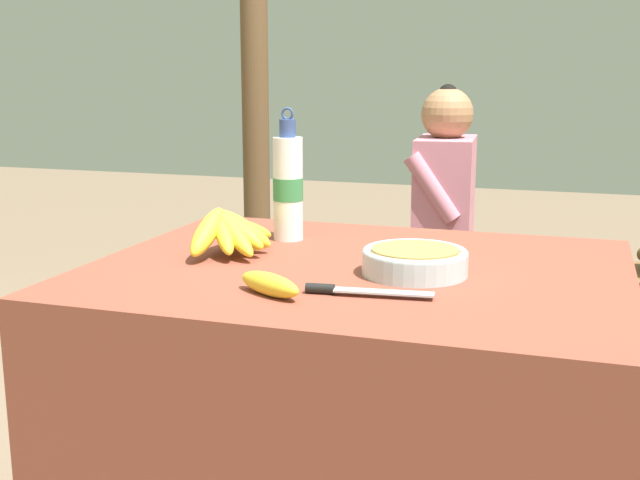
# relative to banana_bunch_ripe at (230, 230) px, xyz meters

# --- Properties ---
(market_counter) EXTENTS (1.14, 0.91, 0.69)m
(market_counter) POSITION_rel_banana_bunch_ripe_xyz_m (0.31, -0.02, -0.40)
(market_counter) COLOR brown
(market_counter) RESTS_ON ground_plane
(banana_bunch_ripe) EXTENTS (0.16, 0.28, 0.12)m
(banana_bunch_ripe) POSITION_rel_banana_bunch_ripe_xyz_m (0.00, 0.00, 0.00)
(banana_bunch_ripe) COLOR #4C381E
(banana_bunch_ripe) RESTS_ON market_counter
(serving_bowl) EXTENTS (0.22, 0.22, 0.06)m
(serving_bowl) POSITION_rel_banana_bunch_ripe_xyz_m (0.44, -0.05, -0.03)
(serving_bowl) COLOR silver
(serving_bowl) RESTS_ON market_counter
(water_bottle) EXTENTS (0.08, 0.08, 0.33)m
(water_bottle) POSITION_rel_banana_bunch_ripe_xyz_m (0.07, 0.20, 0.08)
(water_bottle) COLOR white
(water_bottle) RESTS_ON market_counter
(loose_banana_front) EXTENTS (0.16, 0.11, 0.04)m
(loose_banana_front) POSITION_rel_banana_bunch_ripe_xyz_m (0.21, -0.29, -0.04)
(loose_banana_front) COLOR yellow
(loose_banana_front) RESTS_ON market_counter
(knife) EXTENTS (0.25, 0.05, 0.02)m
(knife) POSITION_rel_banana_bunch_ripe_xyz_m (0.36, -0.25, -0.05)
(knife) COLOR #BCBCC1
(knife) RESTS_ON market_counter
(wooden_bench) EXTENTS (1.83, 0.32, 0.42)m
(wooden_bench) POSITION_rel_banana_bunch_ripe_xyz_m (0.48, 1.25, -0.39)
(wooden_bench) COLOR brown
(wooden_bench) RESTS_ON ground_plane
(seated_vendor) EXTENTS (0.42, 0.40, 1.06)m
(seated_vendor) POSITION_rel_banana_bunch_ripe_xyz_m (0.25, 1.22, -0.14)
(seated_vendor) COLOR #232328
(seated_vendor) RESTS_ON ground_plane
(support_post_near) EXTENTS (0.11, 0.11, 2.37)m
(support_post_near) POSITION_rel_banana_bunch_ripe_xyz_m (-0.54, 1.47, 0.44)
(support_post_near) COLOR brown
(support_post_near) RESTS_ON ground_plane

